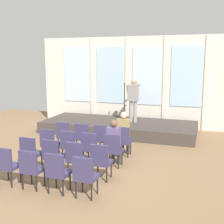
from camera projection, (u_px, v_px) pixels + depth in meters
ground_plane at (65, 175)px, 7.41m from camera, size 15.95×15.95×0.00m
rear_partition at (130, 81)px, 12.75m from camera, size 8.36×0.14×3.93m
stage_platform at (119, 127)px, 11.70m from camera, size 6.15×2.38×0.45m
speaker at (133, 97)px, 11.44m from camera, size 0.51×0.69×1.74m
mic_stand at (124, 113)px, 11.79m from camera, size 0.28×0.28×1.56m
chair_r0_c0 at (64, 134)px, 9.37m from camera, size 0.46×0.44×0.94m
chair_r0_c1 at (83, 136)px, 9.17m from camera, size 0.46×0.44×0.94m
chair_r0_c2 at (103, 138)px, 8.96m from camera, size 0.46×0.44×0.94m
chair_r0_c3 at (123, 139)px, 8.75m from camera, size 0.46×0.44×0.94m
audience_r0_c3 at (124, 132)px, 8.78m from camera, size 0.36×0.39×1.38m
chair_r1_c0 at (49, 142)px, 8.49m from camera, size 0.46×0.44×0.94m
chair_r1_c1 at (69, 144)px, 8.28m from camera, size 0.46×0.44×0.94m
chair_r1_c2 at (91, 146)px, 8.07m from camera, size 0.46×0.44×0.94m
chair_r1_c3 at (113, 148)px, 7.86m from camera, size 0.46×0.44×0.94m
audience_r1_c3 at (114, 141)px, 7.90m from camera, size 0.36×0.39×1.33m
chair_r2_c0 at (30, 151)px, 7.60m from camera, size 0.46×0.44×0.94m
chair_r2_c1 at (53, 154)px, 7.39m from camera, size 0.46×0.44×0.94m
chair_r2_c2 at (76, 157)px, 7.18m from camera, size 0.46×0.44×0.94m
chair_r2_c3 at (101, 160)px, 6.97m from camera, size 0.46×0.44×0.94m
chair_r3_c0 at (7, 164)px, 6.71m from camera, size 0.46×0.44×0.94m
chair_r3_c1 at (31, 167)px, 6.50m from camera, size 0.46×0.44×0.94m
chair_r3_c2 at (57, 170)px, 6.29m from camera, size 0.46×0.44×0.94m
chair_r3_c3 at (85, 174)px, 6.08m from camera, size 0.46×0.44×0.94m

